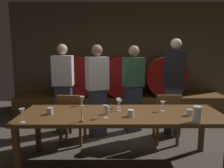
{
  "coord_description": "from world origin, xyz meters",
  "views": [
    {
      "loc": [
        -0.25,
        -2.95,
        1.63
      ],
      "look_at": [
        -0.23,
        0.35,
        1.1
      ],
      "focal_mm": 35.22,
      "sensor_mm": 36.0,
      "label": 1
    }
  ],
  "objects": [
    {
      "name": "cup_center_right",
      "position": [
        0.01,
        -0.18,
        0.79
      ],
      "size": [
        0.08,
        0.08,
        0.09
      ],
      "primitive_type": "cylinder",
      "color": "white",
      "rests_on": "dining_table"
    },
    {
      "name": "wine_glass_center_right",
      "position": [
        -0.13,
        0.26,
        0.85
      ],
      "size": [
        0.08,
        0.08,
        0.14
      ],
      "color": "white",
      "rests_on": "dining_table"
    },
    {
      "name": "wine_glass_center_left",
      "position": [
        -0.32,
        -0.23,
        0.87
      ],
      "size": [
        0.07,
        0.07,
        0.17
      ],
      "color": "silver",
      "rests_on": "dining_table"
    },
    {
      "name": "barrel_shelf",
      "position": [
        0.0,
        2.6,
        0.23
      ],
      "size": [
        5.24,
        0.9,
        0.46
      ],
      "primitive_type": "cube",
      "color": "brown",
      "rests_on": "ground"
    },
    {
      "name": "guest_far_right",
      "position": [
        0.93,
        1.07,
        0.93
      ],
      "size": [
        0.43,
        0.33,
        1.81
      ],
      "rotation": [
        0.0,
        0.0,
        2.86
      ],
      "color": "#33384C",
      "rests_on": "ground"
    },
    {
      "name": "back_wall",
      "position": [
        0.0,
        3.15,
        1.42
      ],
      "size": [
        5.82,
        0.24,
        2.84
      ],
      "primitive_type": "cube",
      "color": "brown",
      "rests_on": "ground"
    },
    {
      "name": "guest_center_left",
      "position": [
        -0.5,
        1.01,
        0.87
      ],
      "size": [
        0.44,
        0.36,
        1.7
      ],
      "rotation": [
        0.0,
        0.0,
        3.52
      ],
      "color": "#33384C",
      "rests_on": "ground"
    },
    {
      "name": "ground_plane",
      "position": [
        0.0,
        0.0,
        0.0
      ],
      "size": [
        7.57,
        7.57,
        0.0
      ],
      "primitive_type": "plane",
      "color": "#4C443A"
    },
    {
      "name": "cup_far_left",
      "position": [
        -1.07,
        -0.08,
        0.79
      ],
      "size": [
        0.08,
        0.08,
        0.09
      ],
      "primitive_type": "cylinder",
      "color": "silver",
      "rests_on": "dining_table"
    },
    {
      "name": "wine_glass_far_right",
      "position": [
        0.49,
        0.07,
        0.85
      ],
      "size": [
        0.07,
        0.07,
        0.14
      ],
      "color": "white",
      "rests_on": "dining_table"
    },
    {
      "name": "wine_barrel_center",
      "position": [
        0.01,
        2.6,
        0.95
      ],
      "size": [
        0.99,
        0.91,
        0.99
      ],
      "color": "brown",
      "rests_on": "barrel_shelf"
    },
    {
      "name": "chair_right",
      "position": [
        0.71,
        0.66,
        0.49
      ],
      "size": [
        0.41,
        0.41,
        0.88
      ],
      "rotation": [
        0.0,
        0.0,
        3.11
      ],
      "color": "brown",
      "rests_on": "ground"
    },
    {
      "name": "dining_table",
      "position": [
        -0.1,
        -0.03,
        0.69
      ],
      "size": [
        2.76,
        0.92,
        0.75
      ],
      "color": "brown",
      "rests_on": "ground"
    },
    {
      "name": "wine_glass_right",
      "position": [
        -0.13,
        0.1,
        0.86
      ],
      "size": [
        0.08,
        0.08,
        0.15
      ],
      "color": "silver",
      "rests_on": "dining_table"
    },
    {
      "name": "wine_barrel_left",
      "position": [
        -1.08,
        2.6,
        0.95
      ],
      "size": [
        0.99,
        0.91,
        0.99
      ],
      "color": "brown",
      "rests_on": "barrel_shelf"
    },
    {
      "name": "cup_far_right",
      "position": [
        0.8,
        -0.14,
        0.79
      ],
      "size": [
        0.08,
        0.08,
        0.08
      ],
      "primitive_type": "cylinder",
      "color": "silver",
      "rests_on": "dining_table"
    },
    {
      "name": "pitcher",
      "position": [
        0.79,
        -0.41,
        0.85
      ],
      "size": [
        0.11,
        0.11,
        0.2
      ],
      "color": "white",
      "rests_on": "dining_table"
    },
    {
      "name": "cup_center_left",
      "position": [
        -0.3,
        -0.07,
        0.8
      ],
      "size": [
        0.06,
        0.06,
        0.11
      ],
      "primitive_type": "cylinder",
      "color": "silver",
      "rests_on": "dining_table"
    },
    {
      "name": "wine_glass_left",
      "position": [
        -0.69,
        0.38,
        0.85
      ],
      "size": [
        0.08,
        0.08,
        0.15
      ],
      "color": "silver",
      "rests_on": "dining_table"
    },
    {
      "name": "candle_center",
      "position": [
        -0.6,
        -0.39,
        0.8
      ],
      "size": [
        0.05,
        0.05,
        0.18
      ],
      "color": "olive",
      "rests_on": "dining_table"
    },
    {
      "name": "wine_glass_far_left",
      "position": [
        -1.32,
        -0.4,
        0.88
      ],
      "size": [
        0.07,
        0.07,
        0.17
      ],
      "color": "white",
      "rests_on": "dining_table"
    },
    {
      "name": "guest_far_left",
      "position": [
        -1.16,
        1.2,
        0.88
      ],
      "size": [
        0.38,
        0.24,
        1.72
      ],
      "rotation": [
        0.0,
        0.0,
        3.13
      ],
      "color": "#33384C",
      "rests_on": "ground"
    },
    {
      "name": "guest_center_right",
      "position": [
        0.19,
        1.27,
        0.87
      ],
      "size": [
        0.44,
        0.36,
        1.69
      ],
      "rotation": [
        0.0,
        0.0,
        3.49
      ],
      "color": "#33384C",
      "rests_on": "ground"
    },
    {
      "name": "wine_barrel_right",
      "position": [
        1.1,
        2.6,
        0.95
      ],
      "size": [
        0.99,
        0.91,
        0.99
      ],
      "color": "brown",
      "rests_on": "barrel_shelf"
    },
    {
      "name": "chair_left",
      "position": [
        -0.91,
        0.64,
        0.49
      ],
      "size": [
        0.44,
        0.44,
        0.88
      ],
      "rotation": [
        0.0,
        0.0,
        3.04
      ],
      "color": "brown",
      "rests_on": "ground"
    }
  ]
}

